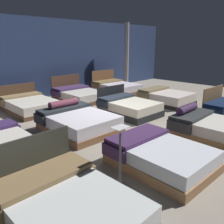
# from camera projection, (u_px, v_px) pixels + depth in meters

# --- Properties ---
(ground_plane) EXTENTS (18.00, 18.00, 0.02)m
(ground_plane) POSITION_uv_depth(u_px,v_px,m) (110.00, 123.00, 7.40)
(ground_plane) COLOR gray
(showroom_back_wall) EXTENTS (18.00, 0.06, 3.50)m
(showroom_back_wall) POSITION_uv_depth(u_px,v_px,m) (33.00, 59.00, 10.18)
(showroom_back_wall) COLOR navy
(showroom_back_wall) RESTS_ON ground_plane
(bed_0) EXTENTS (1.60, 2.04, 1.03)m
(bed_0) POSITION_uv_depth(u_px,v_px,m) (66.00, 207.00, 3.23)
(bed_0) COLOR #32342B
(bed_0) RESTS_ON ground_plane
(bed_1) EXTENTS (1.55, 1.99, 0.53)m
(bed_1) POSITION_uv_depth(u_px,v_px,m) (160.00, 155.00, 4.75)
(bed_1) COLOR #956945
(bed_1) RESTS_ON ground_plane
(bed_2) EXTENTS (1.58, 2.05, 0.73)m
(bed_2) POSITION_uv_depth(u_px,v_px,m) (211.00, 127.00, 6.31)
(bed_2) COLOR #977145
(bed_2) RESTS_ON ground_plane
(bed_5) EXTENTS (1.76, 2.09, 0.78)m
(bed_5) POSITION_uv_depth(u_px,v_px,m) (78.00, 121.00, 6.70)
(bed_5) COLOR brown
(bed_5) RESTS_ON ground_plane
(bed_6) EXTENTS (1.56, 1.97, 0.90)m
(bed_6) POSITION_uv_depth(u_px,v_px,m) (128.00, 107.00, 8.24)
(bed_6) COLOR black
(bed_6) RESTS_ON ground_plane
(bed_7) EXTENTS (1.65, 1.95, 0.56)m
(bed_7) POSITION_uv_depth(u_px,v_px,m) (166.00, 97.00, 9.79)
(bed_7) COLOR black
(bed_7) RESTS_ON ground_plane
(bed_9) EXTENTS (1.62, 2.18, 0.88)m
(bed_9) POSITION_uv_depth(u_px,v_px,m) (30.00, 105.00, 8.68)
(bed_9) COLOR brown
(bed_9) RESTS_ON ground_plane
(bed_10) EXTENTS (1.71, 2.22, 1.01)m
(bed_10) POSITION_uv_depth(u_px,v_px,m) (79.00, 95.00, 10.28)
(bed_10) COLOR brown
(bed_10) RESTS_ON ground_plane
(bed_11) EXTENTS (1.70, 2.21, 1.07)m
(bed_11) POSITION_uv_depth(u_px,v_px,m) (116.00, 88.00, 11.73)
(bed_11) COLOR brown
(bed_11) RESTS_ON ground_plane
(price_sign) EXTENTS (0.28, 0.24, 1.12)m
(price_sign) POSITION_uv_depth(u_px,v_px,m) (120.00, 165.00, 3.97)
(price_sign) COLOR #3F3F44
(price_sign) RESTS_ON ground_plane
(support_pillar) EXTENTS (0.26, 0.26, 3.50)m
(support_pillar) POSITION_uv_depth(u_px,v_px,m) (126.00, 56.00, 13.08)
(support_pillar) COLOR #99999E
(support_pillar) RESTS_ON ground_plane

